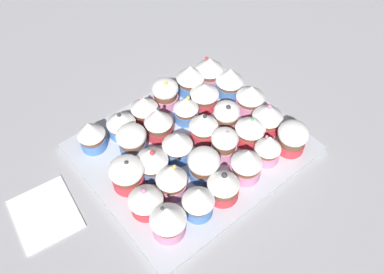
{
  "coord_description": "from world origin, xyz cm",
  "views": [
    {
      "loc": [
        32.77,
        39.59,
        68.71
      ],
      "look_at": [
        0.0,
        0.0,
        4.2
      ],
      "focal_mm": 37.82,
      "sensor_mm": 36.0,
      "label": 1
    }
  ],
  "objects_px": {
    "cupcake_15": "(152,161)",
    "cupcake_17": "(268,117)",
    "baking_tray": "(192,148)",
    "cupcake_27": "(198,200)",
    "cupcake_19": "(224,144)",
    "cupcake_28": "(168,219)",
    "cupcake_11": "(250,97)",
    "cupcake_0": "(209,70)",
    "cupcake_24": "(268,148)",
    "cupcake_6": "(230,81)",
    "cupcake_9": "(158,123)",
    "cupcake_23": "(292,137)",
    "cupcake_5": "(91,135)",
    "cupcake_14": "(179,146)",
    "cupcake_7": "(204,95)",
    "cupcake_10": "(132,140)",
    "cupcake_13": "(203,126)",
    "cupcake_1": "(190,78)",
    "cupcake_16": "(127,174)",
    "cupcake_20": "(204,165)",
    "cupcake_4": "(121,123)",
    "cupcake_2": "(165,93)",
    "cupcake_3": "(145,108)",
    "napkin": "(45,213)",
    "cupcake_25": "(246,163)",
    "cupcake_22": "(145,199)",
    "cupcake_8": "(186,109)",
    "cupcake_26": "(223,185)",
    "cupcake_21": "(171,179)",
    "cupcake_18": "(250,129)",
    "cupcake_12": "(226,116)"
  },
  "relations": [
    {
      "from": "cupcake_2",
      "to": "cupcake_7",
      "type": "bearing_deg",
      "value": 136.15
    },
    {
      "from": "baking_tray",
      "to": "cupcake_9",
      "type": "relative_size",
      "value": 5.34
    },
    {
      "from": "cupcake_3",
      "to": "cupcake_17",
      "type": "distance_m",
      "value": 0.26
    },
    {
      "from": "cupcake_8",
      "to": "cupcake_15",
      "type": "bearing_deg",
      "value": 25.73
    },
    {
      "from": "cupcake_6",
      "to": "cupcake_18",
      "type": "height_order",
      "value": "same"
    },
    {
      "from": "cupcake_7",
      "to": "cupcake_21",
      "type": "bearing_deg",
      "value": 33.99
    },
    {
      "from": "cupcake_23",
      "to": "cupcake_22",
      "type": "bearing_deg",
      "value": -13.28
    },
    {
      "from": "cupcake_1",
      "to": "cupcake_5",
      "type": "bearing_deg",
      "value": -0.56
    },
    {
      "from": "baking_tray",
      "to": "cupcake_27",
      "type": "height_order",
      "value": "cupcake_27"
    },
    {
      "from": "cupcake_14",
      "to": "cupcake_17",
      "type": "bearing_deg",
      "value": 162.92
    },
    {
      "from": "cupcake_11",
      "to": "cupcake_14",
      "type": "xyz_separation_m",
      "value": [
        0.2,
        0.01,
        0.0
      ]
    },
    {
      "from": "cupcake_14",
      "to": "cupcake_7",
      "type": "bearing_deg",
      "value": -150.24
    },
    {
      "from": "cupcake_20",
      "to": "cupcake_22",
      "type": "relative_size",
      "value": 0.99
    },
    {
      "from": "cupcake_23",
      "to": "cupcake_28",
      "type": "xyz_separation_m",
      "value": [
        0.31,
        -0.01,
        0.01
      ]
    },
    {
      "from": "napkin",
      "to": "cupcake_25",
      "type": "bearing_deg",
      "value": 152.38
    },
    {
      "from": "cupcake_16",
      "to": "cupcake_20",
      "type": "distance_m",
      "value": 0.15
    },
    {
      "from": "cupcake_19",
      "to": "cupcake_28",
      "type": "bearing_deg",
      "value": 18.45
    },
    {
      "from": "cupcake_4",
      "to": "cupcake_21",
      "type": "bearing_deg",
      "value": 87.87
    },
    {
      "from": "cupcake_1",
      "to": "cupcake_5",
      "type": "height_order",
      "value": "cupcake_1"
    },
    {
      "from": "cupcake_15",
      "to": "cupcake_28",
      "type": "xyz_separation_m",
      "value": [
        0.05,
        0.12,
        0.0
      ]
    },
    {
      "from": "cupcake_4",
      "to": "cupcake_13",
      "type": "bearing_deg",
      "value": 135.32
    },
    {
      "from": "cupcake_24",
      "to": "cupcake_28",
      "type": "bearing_deg",
      "value": 0.12
    },
    {
      "from": "cupcake_4",
      "to": "cupcake_20",
      "type": "xyz_separation_m",
      "value": [
        -0.06,
        0.19,
        0.0
      ]
    },
    {
      "from": "cupcake_5",
      "to": "cupcake_6",
      "type": "xyz_separation_m",
      "value": [
        -0.32,
        0.06,
        -0.0
      ]
    },
    {
      "from": "cupcake_7",
      "to": "cupcake_22",
      "type": "xyz_separation_m",
      "value": [
        0.25,
        0.13,
        0.0
      ]
    },
    {
      "from": "cupcake_11",
      "to": "cupcake_24",
      "type": "height_order",
      "value": "cupcake_24"
    },
    {
      "from": "cupcake_15",
      "to": "cupcake_17",
      "type": "xyz_separation_m",
      "value": [
        -0.26,
        0.06,
        -0.0
      ]
    },
    {
      "from": "cupcake_4",
      "to": "cupcake_20",
      "type": "distance_m",
      "value": 0.2
    },
    {
      "from": "cupcake_11",
      "to": "cupcake_20",
      "type": "height_order",
      "value": "cupcake_20"
    },
    {
      "from": "cupcake_20",
      "to": "cupcake_26",
      "type": "height_order",
      "value": "cupcake_26"
    },
    {
      "from": "cupcake_10",
      "to": "cupcake_15",
      "type": "height_order",
      "value": "cupcake_15"
    },
    {
      "from": "cupcake_1",
      "to": "cupcake_3",
      "type": "relative_size",
      "value": 1.13
    },
    {
      "from": "cupcake_23",
      "to": "cupcake_27",
      "type": "distance_m",
      "value": 0.24
    },
    {
      "from": "cupcake_9",
      "to": "cupcake_11",
      "type": "relative_size",
      "value": 1.16
    },
    {
      "from": "cupcake_6",
      "to": "cupcake_28",
      "type": "relative_size",
      "value": 0.89
    },
    {
      "from": "cupcake_0",
      "to": "cupcake_6",
      "type": "xyz_separation_m",
      "value": [
        -0.01,
        0.06,
        0.0
      ]
    },
    {
      "from": "cupcake_2",
      "to": "cupcake_9",
      "type": "relative_size",
      "value": 0.89
    },
    {
      "from": "cupcake_1",
      "to": "cupcake_15",
      "type": "distance_m",
      "value": 0.24
    },
    {
      "from": "cupcake_5",
      "to": "cupcake_23",
      "type": "xyz_separation_m",
      "value": [
        -0.31,
        0.26,
        -0.0
      ]
    },
    {
      "from": "cupcake_2",
      "to": "cupcake_9",
      "type": "distance_m",
      "value": 0.09
    },
    {
      "from": "cupcake_2",
      "to": "napkin",
      "type": "height_order",
      "value": "cupcake_2"
    },
    {
      "from": "cupcake_3",
      "to": "cupcake_19",
      "type": "height_order",
      "value": "cupcake_19"
    },
    {
      "from": "cupcake_0",
      "to": "cupcake_2",
      "type": "xyz_separation_m",
      "value": [
        0.12,
        -0.01,
        -0.0
      ]
    },
    {
      "from": "cupcake_17",
      "to": "cupcake_28",
      "type": "xyz_separation_m",
      "value": [
        0.31,
        0.06,
        0.01
      ]
    },
    {
      "from": "cupcake_11",
      "to": "cupcake_0",
      "type": "bearing_deg",
      "value": -85.08
    },
    {
      "from": "baking_tray",
      "to": "cupcake_7",
      "type": "distance_m",
      "value": 0.12
    },
    {
      "from": "cupcake_10",
      "to": "cupcake_13",
      "type": "height_order",
      "value": "cupcake_13"
    },
    {
      "from": "cupcake_11",
      "to": "cupcake_22",
      "type": "relative_size",
      "value": 0.96
    },
    {
      "from": "cupcake_10",
      "to": "cupcake_12",
      "type": "height_order",
      "value": "cupcake_12"
    },
    {
      "from": "cupcake_0",
      "to": "cupcake_11",
      "type": "xyz_separation_m",
      "value": [
        -0.01,
        0.12,
        -0.0
      ]
    }
  ]
}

